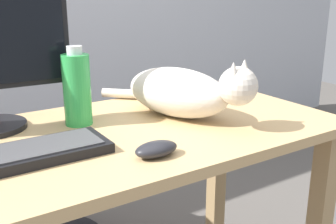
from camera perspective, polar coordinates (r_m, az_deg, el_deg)
name	(u,v)px	position (r m, az deg, el deg)	size (l,w,h in m)	color
desk	(106,174)	(1.18, -8.69, -8.60)	(1.38, 0.65, 0.75)	tan
office_chair	(31,170)	(1.81, -18.59, -7.74)	(0.48, 0.48, 0.94)	black
keyboard	(14,157)	(1.00, -20.82, -5.86)	(0.44, 0.15, 0.03)	black
cat	(183,91)	(1.25, 2.11, 2.93)	(0.28, 0.59, 0.20)	silver
computer_mouse	(156,149)	(0.97, -1.65, -5.21)	(0.11, 0.06, 0.04)	#232328
water_bottle	(77,89)	(1.20, -12.65, 3.21)	(0.08, 0.08, 0.23)	green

